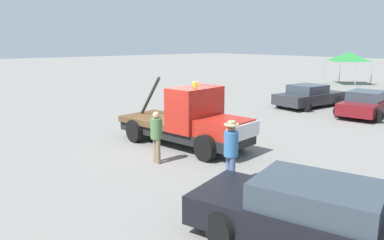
{
  "coord_description": "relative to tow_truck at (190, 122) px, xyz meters",
  "views": [
    {
      "loc": [
        10.52,
        -8.75,
        3.86
      ],
      "look_at": [
        0.5,
        0.0,
        1.05
      ],
      "focal_mm": 35.0,
      "sensor_mm": 36.0,
      "label": 1
    }
  ],
  "objects": [
    {
      "name": "ground_plane",
      "position": [
        -0.33,
        -0.04,
        -0.95
      ],
      "size": [
        160.0,
        160.0,
        0.0
      ],
      "primitive_type": "plane",
      "color": "gray"
    },
    {
      "name": "tow_truck",
      "position": [
        0.0,
        0.0,
        0.0
      ],
      "size": [
        5.61,
        2.59,
        2.51
      ],
      "rotation": [
        0.0,
        0.0,
        0.12
      ],
      "color": "black",
      "rests_on": "ground"
    },
    {
      "name": "foreground_car",
      "position": [
        7.06,
        -2.76,
        -0.3
      ],
      "size": [
        5.62,
        3.24,
        1.34
      ],
      "rotation": [
        0.0,
        0.0,
        0.27
      ],
      "color": "black",
      "rests_on": "ground"
    },
    {
      "name": "person_near_truck",
      "position": [
        3.63,
        -1.68,
        0.11
      ],
      "size": [
        0.4,
        0.4,
        1.8
      ],
      "rotation": [
        0.0,
        0.0,
        1.22
      ],
      "color": "#475B84",
      "rests_on": "ground"
    },
    {
      "name": "person_at_hood",
      "position": [
        0.73,
        -2.04,
        0.03
      ],
      "size": [
        0.37,
        0.37,
        1.69
      ],
      "rotation": [
        0.0,
        0.0,
        1.37
      ],
      "color": "#847051",
      "rests_on": "ground"
    },
    {
      "name": "parked_car_charcoal",
      "position": [
        -1.88,
        11.02,
        -0.3
      ],
      "size": [
        2.8,
        4.7,
        1.34
      ],
      "rotation": [
        0.0,
        0.0,
        1.47
      ],
      "color": "#2D2D33",
      "rests_on": "ground"
    },
    {
      "name": "parked_car_maroon",
      "position": [
        1.65,
        10.84,
        -0.3
      ],
      "size": [
        2.82,
        4.72,
        1.34
      ],
      "rotation": [
        0.0,
        0.0,
        1.72
      ],
      "color": "maroon",
      "rests_on": "ground"
    },
    {
      "name": "canopy_tent_green",
      "position": [
        -6.16,
        24.16,
        1.56
      ],
      "size": [
        3.1,
        3.1,
        2.93
      ],
      "color": "#9E9EA3",
      "rests_on": "ground"
    }
  ]
}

